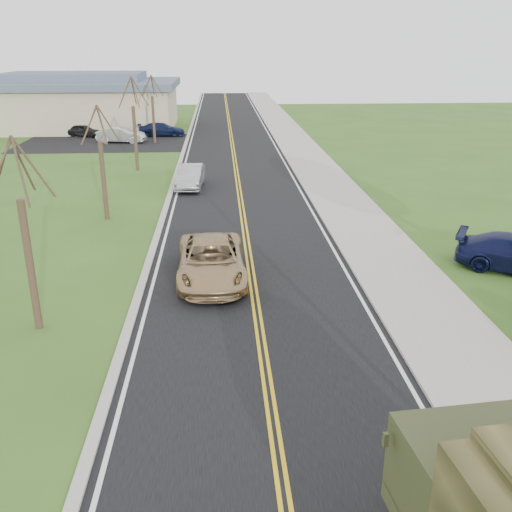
{
  "coord_description": "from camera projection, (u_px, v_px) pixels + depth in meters",
  "views": [
    {
      "loc": [
        -1.13,
        -6.61,
        8.51
      ],
      "look_at": [
        0.01,
        11.26,
        1.8
      ],
      "focal_mm": 40.0,
      "sensor_mm": 36.0,
      "label": 1
    }
  ],
  "objects": [
    {
      "name": "road",
      "position": [
        234.0,
        154.0,
        46.61
      ],
      "size": [
        8.0,
        120.0,
        0.01
      ],
      "primitive_type": "cube",
      "color": "black",
      "rests_on": "ground"
    },
    {
      "name": "bare_tree_d",
      "position": [
        153.0,
        114.0,
        50.91
      ],
      "size": [
        1.88,
        2.2,
        5.91
      ],
      "color": "#38281C",
      "rests_on": "ground"
    },
    {
      "name": "sidewalk_right",
      "position": [
        305.0,
        152.0,
        46.94
      ],
      "size": [
        3.2,
        120.0,
        0.1
      ],
      "primitive_type": "cube",
      "color": "#9E998E",
      "rests_on": "ground"
    },
    {
      "name": "lot_car_navy",
      "position": [
        162.0,
        129.0,
        55.25
      ],
      "size": [
        4.49,
        1.94,
        1.29
      ],
      "primitive_type": "imported",
      "rotation": [
        0.0,
        0.0,
        1.54
      ],
      "color": "#0F1839",
      "rests_on": "ground"
    },
    {
      "name": "suv_champagne",
      "position": [
        211.0,
        261.0,
        21.62
      ],
      "size": [
        2.67,
        5.53,
        1.52
      ],
      "primitive_type": "imported",
      "rotation": [
        0.0,
        0.0,
        0.03
      ],
      "color": "tan",
      "rests_on": "ground"
    },
    {
      "name": "lot_car_dark",
      "position": [
        84.0,
        130.0,
        54.91
      ],
      "size": [
        3.76,
        2.68,
        1.19
      ],
      "primitive_type": "imported",
      "rotation": [
        0.0,
        0.0,
        1.16
      ],
      "color": "black",
      "rests_on": "ground"
    },
    {
      "name": "curb_left",
      "position": [
        183.0,
        154.0,
        46.35
      ],
      "size": [
        0.3,
        120.0,
        0.1
      ],
      "primitive_type": "cube",
      "color": "#9E998E",
      "rests_on": "ground"
    },
    {
      "name": "bare_tree_a",
      "position": [
        28.0,
        250.0,
        17.24
      ],
      "size": [
        1.93,
        2.26,
        6.08
      ],
      "color": "#38281C",
      "rests_on": "ground"
    },
    {
      "name": "bare_tree_b",
      "position": [
        103.0,
        171.0,
        28.5
      ],
      "size": [
        1.83,
        2.14,
        5.73
      ],
      "color": "#38281C",
      "rests_on": "ground"
    },
    {
      "name": "sedan_silver",
      "position": [
        190.0,
        177.0,
        35.48
      ],
      "size": [
        1.75,
        4.33,
        1.4
      ],
      "primitive_type": "imported",
      "rotation": [
        0.0,
        0.0,
        -0.07
      ],
      "color": "#A0A1A5",
      "rests_on": "ground"
    },
    {
      "name": "bare_tree_c",
      "position": [
        135.0,
        131.0,
        39.61
      ],
      "size": [
        2.04,
        2.39,
        6.42
      ],
      "color": "#38281C",
      "rests_on": "ground"
    },
    {
      "name": "curb_right",
      "position": [
        284.0,
        152.0,
        46.84
      ],
      "size": [
        0.3,
        120.0,
        0.12
      ],
      "primitive_type": "cube",
      "color": "#9E998E",
      "rests_on": "ground"
    },
    {
      "name": "lot_car_silver",
      "position": [
        121.0,
        135.0,
        51.53
      ],
      "size": [
        4.49,
        2.16,
        1.42
      ],
      "primitive_type": "imported",
      "rotation": [
        0.0,
        0.0,
        1.41
      ],
      "color": "#BAB9BF",
      "rests_on": "ground"
    },
    {
      "name": "commercial_building",
      "position": [
        77.0,
        102.0,
        59.64
      ],
      "size": [
        25.5,
        21.5,
        5.65
      ],
      "color": "tan",
      "rests_on": "ground"
    }
  ]
}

